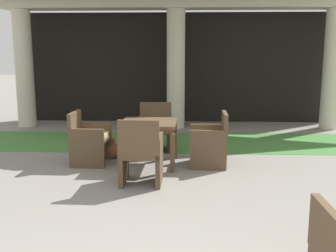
{
  "coord_description": "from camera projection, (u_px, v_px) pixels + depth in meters",
  "views": [
    {
      "loc": [
        0.21,
        -1.51,
        1.83
      ],
      "look_at": [
        -0.01,
        3.96,
        0.81
      ],
      "focal_mm": 42.68,
      "sensor_mm": 36.0,
      "label": 1
    }
  ],
  "objects": [
    {
      "name": "patio_table_mid_left",
      "position": [
        149.0,
        128.0,
        6.48
      ],
      "size": [
        0.91,
        0.91,
        0.72
      ],
      "rotation": [
        0.0,
        0.0,
        -0.02
      ],
      "color": "brown",
      "rests_on": "ground"
    },
    {
      "name": "lawn_strip",
      "position": [
        174.0,
        142.0,
        8.2
      ],
      "size": [
        10.4,
        1.91,
        0.01
      ],
      "primitive_type": "cube",
      "color": "#47843D",
      "rests_on": "ground"
    },
    {
      "name": "terracotta_urn",
      "position": [
        113.0,
        150.0,
        6.93
      ],
      "size": [
        0.24,
        0.24,
        0.37
      ],
      "color": "brown",
      "rests_on": "ground"
    },
    {
      "name": "patio_chair_mid_left_south",
      "position": [
        141.0,
        154.0,
        5.53
      ],
      "size": [
        0.58,
        0.57,
        0.95
      ],
      "rotation": [
        0.0,
        0.0,
        -0.02
      ],
      "color": "brown",
      "rests_on": "ground"
    },
    {
      "name": "patio_chair_mid_left_north",
      "position": [
        155.0,
        129.0,
        7.5
      ],
      "size": [
        0.63,
        0.55,
        0.88
      ],
      "rotation": [
        0.0,
        0.0,
        -3.16
      ],
      "color": "brown",
      "rests_on": "ground"
    },
    {
      "name": "patio_chair_mid_left_west",
      "position": [
        89.0,
        139.0,
        6.58
      ],
      "size": [
        0.59,
        0.63,
        0.86
      ],
      "rotation": [
        0.0,
        0.0,
        -1.59
      ],
      "color": "brown",
      "rests_on": "ground"
    },
    {
      "name": "patio_chair_mid_left_east",
      "position": [
        210.0,
        141.0,
        6.46
      ],
      "size": [
        0.6,
        0.61,
        0.87
      ],
      "rotation": [
        0.0,
        0.0,
        1.55
      ],
      "color": "brown",
      "rests_on": "ground"
    }
  ]
}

